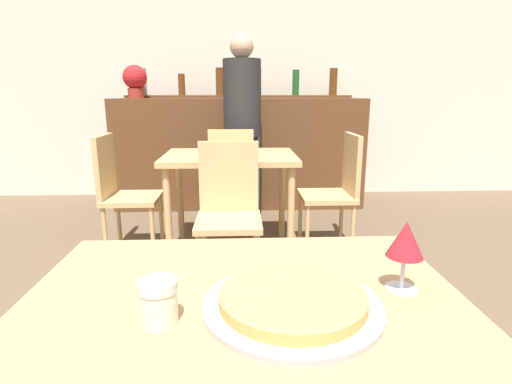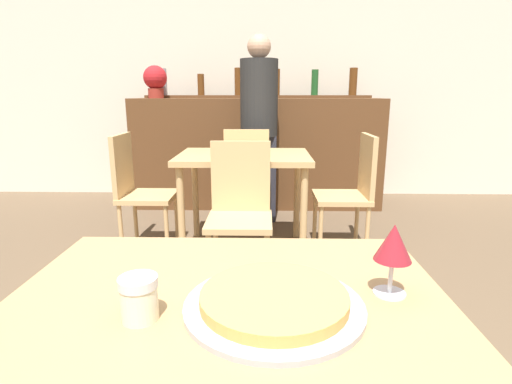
{
  "view_description": "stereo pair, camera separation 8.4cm",
  "coord_description": "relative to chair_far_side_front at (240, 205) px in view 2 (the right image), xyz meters",
  "views": [
    {
      "loc": [
        -0.01,
        -0.76,
        1.19
      ],
      "look_at": [
        0.05,
        0.55,
        0.86
      ],
      "focal_mm": 28.0,
      "sensor_mm": 36.0,
      "label": 1
    },
    {
      "loc": [
        0.08,
        -0.76,
        1.19
      ],
      "look_at": [
        0.05,
        0.55,
        0.86
      ],
      "focal_mm": 28.0,
      "sensor_mm": 36.0,
      "label": 2
    }
  ],
  "objects": [
    {
      "name": "person_standing",
      "position": [
        0.1,
        1.28,
        0.41
      ],
      "size": [
        0.34,
        0.34,
        1.7
      ],
      "color": "#2D2D38",
      "rests_on": "ground_plane"
    },
    {
      "name": "bar_back_shelf",
      "position": [
        0.08,
        2.0,
        0.7
      ],
      "size": [
        2.39,
        0.24,
        0.31
      ],
      "color": "brown",
      "rests_on": "bar_counter"
    },
    {
      "name": "chair_far_side_front",
      "position": [
        0.0,
        0.0,
        0.0
      ],
      "size": [
        0.4,
        0.4,
        0.9
      ],
      "color": "tan",
      "rests_on": "ground_plane"
    },
    {
      "name": "chair_far_side_left",
      "position": [
        -0.82,
        0.52,
        0.0
      ],
      "size": [
        0.4,
        0.4,
        0.9
      ],
      "rotation": [
        0.0,
        0.0,
        1.57
      ],
      "color": "tan",
      "rests_on": "ground_plane"
    },
    {
      "name": "wall_back",
      "position": [
        0.08,
        2.37,
        0.89
      ],
      "size": [
        8.0,
        0.05,
        2.8
      ],
      "color": "silver",
      "rests_on": "ground_plane"
    },
    {
      "name": "dining_table_near",
      "position": [
        0.08,
        -1.65,
        0.16
      ],
      "size": [
        0.95,
        0.75,
        0.76
      ],
      "color": "#A87F51",
      "rests_on": "ground_plane"
    },
    {
      "name": "cheese_shaker",
      "position": [
        -0.09,
        -1.73,
        0.3
      ],
      "size": [
        0.07,
        0.07,
        0.09
      ],
      "color": "beige",
      "rests_on": "dining_table_near"
    },
    {
      "name": "chair_far_side_right",
      "position": [
        0.82,
        0.52,
        0.0
      ],
      "size": [
        0.4,
        0.4,
        0.9
      ],
      "rotation": [
        0.0,
        0.0,
        -1.57
      ],
      "color": "tan",
      "rests_on": "ground_plane"
    },
    {
      "name": "chair_far_side_back",
      "position": [
        -0.0,
        1.04,
        0.0
      ],
      "size": [
        0.4,
        0.4,
        0.9
      ],
      "rotation": [
        0.0,
        0.0,
        3.14
      ],
      "color": "tan",
      "rests_on": "ground_plane"
    },
    {
      "name": "dining_table_far",
      "position": [
        -0.0,
        0.52,
        0.15
      ],
      "size": [
        0.97,
        0.7,
        0.75
      ],
      "color": "tan",
      "rests_on": "ground_plane"
    },
    {
      "name": "bar_counter",
      "position": [
        0.08,
        1.86,
        0.06
      ],
      "size": [
        2.6,
        0.56,
        1.14
      ],
      "color": "brown",
      "rests_on": "ground_plane"
    },
    {
      "name": "potted_plant",
      "position": [
        -0.97,
        1.81,
        0.82
      ],
      "size": [
        0.24,
        0.24,
        0.33
      ],
      "color": "maroon",
      "rests_on": "bar_counter"
    },
    {
      "name": "wine_glass",
      "position": [
        0.43,
        -1.62,
        0.37
      ],
      "size": [
        0.08,
        0.08,
        0.16
      ],
      "color": "silver",
      "rests_on": "dining_table_near"
    },
    {
      "name": "pizza_tray",
      "position": [
        0.17,
        -1.69,
        0.27
      ],
      "size": [
        0.37,
        0.37,
        0.04
      ],
      "color": "#A3A3A8",
      "rests_on": "dining_table_near"
    }
  ]
}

